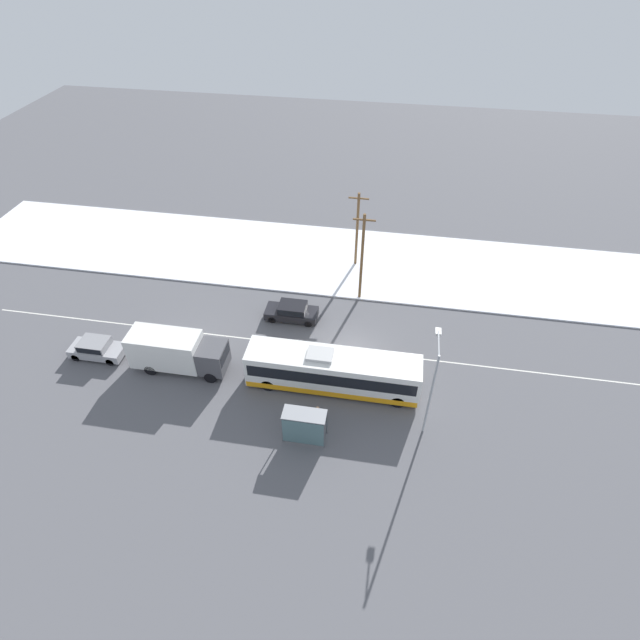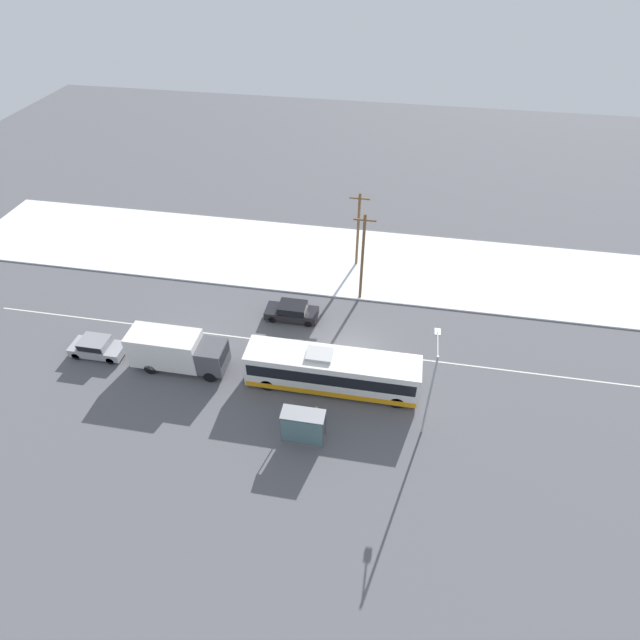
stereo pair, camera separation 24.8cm
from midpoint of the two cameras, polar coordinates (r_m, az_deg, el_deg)
name	(u,v)px [view 2 (the right image)]	position (r m, az deg, el deg)	size (l,w,h in m)	color
ground_plane	(351,351)	(38.90, 3.72, -3.55)	(120.00, 120.00, 0.00)	#56565B
snow_lot	(367,263)	(48.32, 5.56, 6.55)	(80.00, 11.56, 0.12)	white
lane_marking_center	(351,351)	(38.89, 3.72, -3.54)	(60.00, 0.12, 0.00)	silver
city_bus	(332,371)	(35.22, 1.59, -5.85)	(12.19, 2.57, 3.15)	white
box_truck	(176,350)	(37.90, -15.94, -3.32)	(7.10, 2.30, 3.09)	silver
sedan_car	(292,311)	(41.22, -3.03, 1.05)	(4.31, 1.80, 1.48)	black
parked_car_near_truck	(97,346)	(41.61, -24.00, -2.78)	(4.10, 1.80, 1.47)	#9E9EA3
pedestrian_at_stop	(316,413)	(33.50, -0.19, -10.58)	(0.57, 0.25, 1.59)	#23232D
bus_shelter	(302,424)	(32.07, -1.81, -11.85)	(2.77, 1.20, 2.40)	gray
streetlamp	(432,380)	(31.45, 12.86, -6.66)	(0.36, 2.67, 7.04)	#9EA3A8
utility_pole_roadside	(362,257)	(41.45, 5.05, 7.20)	(1.80, 0.24, 8.20)	brown
utility_pole_snowlot	(358,229)	(46.01, 4.53, 10.34)	(1.80, 0.24, 7.39)	brown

